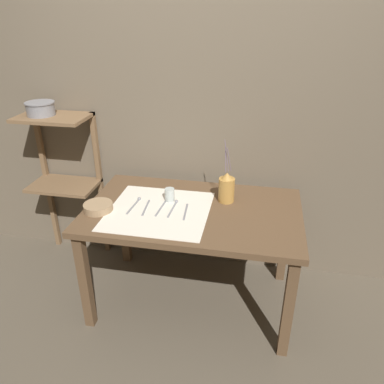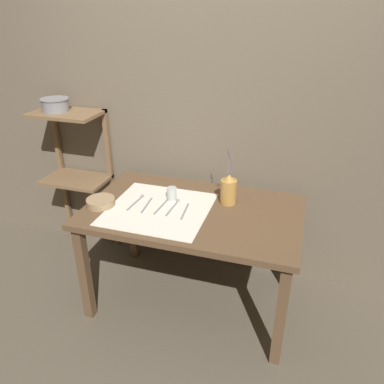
# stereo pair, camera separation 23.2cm
# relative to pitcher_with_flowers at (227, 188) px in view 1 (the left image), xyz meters

# --- Properties ---
(ground_plane) EXTENTS (12.00, 12.00, 0.00)m
(ground_plane) POSITION_rel_pitcher_with_flowers_xyz_m (-0.19, -0.15, -0.84)
(ground_plane) COLOR brown
(stone_wall_back) EXTENTS (7.00, 0.06, 2.40)m
(stone_wall_back) POSITION_rel_pitcher_with_flowers_xyz_m (-0.19, 0.38, 0.36)
(stone_wall_back) COLOR #6B5E4C
(stone_wall_back) RESTS_ON ground_plane
(wooden_table) EXTENTS (1.37, 0.83, 0.74)m
(wooden_table) POSITION_rel_pitcher_with_flowers_xyz_m (-0.19, -0.15, -0.18)
(wooden_table) COLOR brown
(wooden_table) RESTS_ON ground_plane
(wooden_shelf_unit) EXTENTS (0.50, 0.32, 1.21)m
(wooden_shelf_unit) POSITION_rel_pitcher_with_flowers_xyz_m (-1.26, 0.21, -0.00)
(wooden_shelf_unit) COLOR brown
(wooden_shelf_unit) RESTS_ON ground_plane
(linen_cloth) EXTENTS (0.63, 0.61, 0.00)m
(linen_cloth) POSITION_rel_pitcher_with_flowers_xyz_m (-0.40, -0.21, -0.09)
(linen_cloth) COLOR silver
(linen_cloth) RESTS_ON wooden_table
(pitcher_with_flowers) EXTENTS (0.10, 0.10, 0.42)m
(pitcher_with_flowers) POSITION_rel_pitcher_with_flowers_xyz_m (0.00, 0.00, 0.00)
(pitcher_with_flowers) COLOR #B7843D
(pitcher_with_flowers) RESTS_ON wooden_table
(wooden_bowl) EXTENTS (0.18, 0.18, 0.05)m
(wooden_bowl) POSITION_rel_pitcher_with_flowers_xyz_m (-0.78, -0.28, -0.07)
(wooden_bowl) COLOR #9E7F5B
(wooden_bowl) RESTS_ON wooden_table
(glass_tumbler_near) EXTENTS (0.06, 0.06, 0.08)m
(glass_tumbler_near) POSITION_rel_pitcher_with_flowers_xyz_m (-0.37, -0.07, -0.05)
(glass_tumbler_near) COLOR #B7C1BC
(glass_tumbler_near) RESTS_ON wooden_table
(spoon_outer) EXTENTS (0.03, 0.22, 0.02)m
(spoon_outer) POSITION_rel_pitcher_with_flowers_xyz_m (-0.57, -0.14, -0.09)
(spoon_outer) COLOR gray
(spoon_outer) RESTS_ON wooden_table
(fork_outer) EXTENTS (0.03, 0.21, 0.00)m
(fork_outer) POSITION_rel_pitcher_with_flowers_xyz_m (-0.49, -0.20, -0.09)
(fork_outer) COLOR gray
(fork_outer) RESTS_ON wooden_table
(knife_center) EXTENTS (0.02, 0.21, 0.00)m
(knife_center) POSITION_rel_pitcher_with_flowers_xyz_m (-0.40, -0.19, -0.09)
(knife_center) COLOR gray
(knife_center) RESTS_ON wooden_table
(spoon_inner) EXTENTS (0.02, 0.22, 0.02)m
(spoon_inner) POSITION_rel_pitcher_with_flowers_xyz_m (-0.32, -0.13, -0.09)
(spoon_inner) COLOR gray
(spoon_inner) RESTS_ON wooden_table
(fork_inner) EXTENTS (0.03, 0.20, 0.00)m
(fork_inner) POSITION_rel_pitcher_with_flowers_xyz_m (-0.23, -0.20, -0.09)
(fork_inner) COLOR gray
(fork_inner) RESTS_ON wooden_table
(metal_pot_large) EXTENTS (0.20, 0.20, 0.09)m
(metal_pot_large) POSITION_rel_pitcher_with_flowers_xyz_m (-1.35, 0.17, 0.42)
(metal_pot_large) COLOR gray
(metal_pot_large) RESTS_ON wooden_shelf_unit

